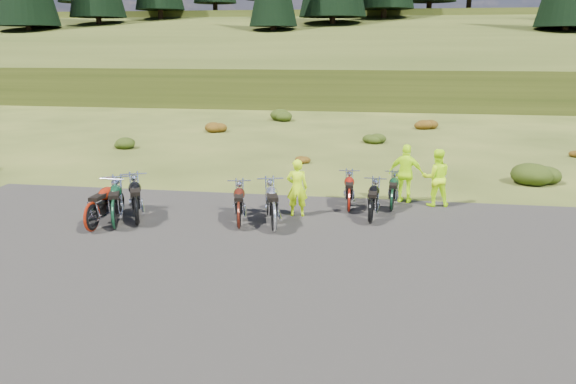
% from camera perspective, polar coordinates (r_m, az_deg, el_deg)
% --- Properties ---
extents(ground, '(300.00, 300.00, 0.00)m').
position_cam_1_polar(ground, '(14.33, -2.10, -4.61)').
color(ground, '#303E14').
rests_on(ground, ground).
extents(gravel_pad, '(20.00, 12.00, 0.04)m').
position_cam_1_polar(gravel_pad, '(12.50, -3.86, -7.62)').
color(gravel_pad, black).
rests_on(gravel_pad, ground).
extents(hill_slope, '(300.00, 45.97, 9.37)m').
position_cam_1_polar(hill_slope, '(63.49, 6.70, 10.45)').
color(hill_slope, '#2D3913').
rests_on(hill_slope, ground).
extents(hill_plateau, '(300.00, 90.00, 9.17)m').
position_cam_1_polar(hill_plateau, '(123.37, 7.94, 12.51)').
color(hill_plateau, '#2D3913').
rests_on(hill_plateau, ground).
extents(shrub_1, '(1.03, 1.03, 0.61)m').
position_cam_1_polar(shrub_1, '(27.57, -16.38, 4.93)').
color(shrub_1, black).
rests_on(shrub_1, ground).
extents(shrub_2, '(1.30, 1.30, 0.77)m').
position_cam_1_polar(shrub_2, '(31.44, -7.46, 6.71)').
color(shrub_2, '#5F2D0B').
rests_on(shrub_2, ground).
extents(shrub_3, '(1.56, 1.56, 0.92)m').
position_cam_1_polar(shrub_3, '(35.91, -0.59, 7.97)').
color(shrub_3, black).
rests_on(shrub_3, ground).
extents(shrub_4, '(0.77, 0.77, 0.45)m').
position_cam_1_polar(shrub_4, '(23.11, 1.29, 3.51)').
color(shrub_4, '#5F2D0B').
rests_on(shrub_4, ground).
extents(shrub_5, '(1.03, 1.03, 0.61)m').
position_cam_1_polar(shrub_5, '(28.11, 8.65, 5.55)').
color(shrub_5, black).
rests_on(shrub_5, ground).
extents(shrub_6, '(1.30, 1.30, 0.77)m').
position_cam_1_polar(shrub_6, '(33.46, 13.76, 6.90)').
color(shrub_6, '#5F2D0B').
rests_on(shrub_6, ground).
extents(shrub_7, '(1.56, 1.56, 0.92)m').
position_cam_1_polar(shrub_7, '(21.57, 24.05, 2.02)').
color(shrub_7, black).
rests_on(shrub_7, ground).
extents(shrub_8, '(0.77, 0.77, 0.45)m').
position_cam_1_polar(shrub_8, '(27.43, 27.12, 3.68)').
color(shrub_8, '#5F2D0B').
rests_on(shrub_8, ground).
extents(motorcycle_0, '(1.64, 2.36, 1.18)m').
position_cam_1_polar(motorcycle_0, '(15.69, -15.03, -3.38)').
color(motorcycle_0, black).
rests_on(motorcycle_0, ground).
extents(motorcycle_1, '(0.76, 2.21, 1.15)m').
position_cam_1_polar(motorcycle_1, '(15.55, -19.19, -3.88)').
color(motorcycle_1, maroon).
rests_on(motorcycle_1, ground).
extents(motorcycle_2, '(1.51, 2.35, 1.17)m').
position_cam_1_polar(motorcycle_2, '(15.54, -17.14, -3.71)').
color(motorcycle_2, '#0D311B').
rests_on(motorcycle_2, ground).
extents(motorcycle_3, '(1.30, 2.36, 1.18)m').
position_cam_1_polar(motorcycle_3, '(14.63, -1.42, -4.19)').
color(motorcycle_3, silver).
rests_on(motorcycle_3, ground).
extents(motorcycle_4, '(1.10, 2.14, 1.07)m').
position_cam_1_polar(motorcycle_4, '(14.96, -4.99, -3.81)').
color(motorcycle_4, '#45140B').
rests_on(motorcycle_4, ground).
extents(motorcycle_5, '(0.82, 2.03, 1.04)m').
position_cam_1_polar(motorcycle_5, '(15.46, 8.36, -3.29)').
color(motorcycle_5, black).
rests_on(motorcycle_5, ground).
extents(motorcycle_6, '(0.75, 1.99, 1.02)m').
position_cam_1_polar(motorcycle_6, '(16.43, 6.18, -2.11)').
color(motorcycle_6, maroon).
rests_on(motorcycle_6, ground).
extents(motorcycle_7, '(0.78, 1.93, 0.99)m').
position_cam_1_polar(motorcycle_7, '(16.71, 10.46, -1.99)').
color(motorcycle_7, black).
rests_on(motorcycle_7, ground).
extents(person_middle, '(0.62, 0.42, 1.63)m').
position_cam_1_polar(person_middle, '(15.77, 0.93, 0.33)').
color(person_middle, '#C5FA0D').
rests_on(person_middle, ground).
extents(person_right_a, '(0.92, 0.75, 1.73)m').
position_cam_1_polar(person_right_a, '(17.33, 14.81, 1.33)').
color(person_right_a, '#C5FA0D').
rests_on(person_right_a, ground).
extents(person_right_b, '(1.13, 0.67, 1.80)m').
position_cam_1_polar(person_right_b, '(17.51, 11.90, 1.76)').
color(person_right_b, '#C5FA0D').
rests_on(person_right_b, ground).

